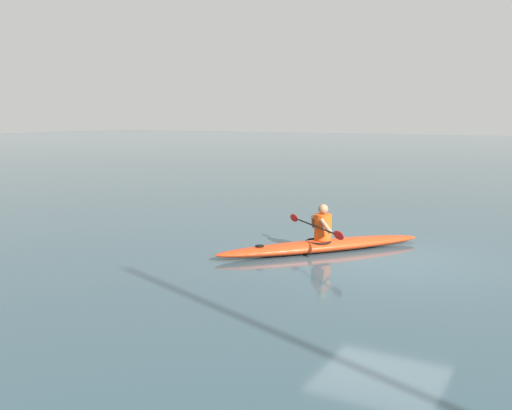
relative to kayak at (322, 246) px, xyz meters
The scene contains 3 objects.
ground_plane 1.43m from the kayak, behind, with size 160.00×160.00×0.00m, color #334C56.
kayak is the anchor object (origin of this frame).
kayaker 0.45m from the kayak, 50.62° to the left, with size 1.92×1.59×0.77m.
Camera 1 is at (-3.16, 10.83, 2.87)m, focal length 39.74 mm.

